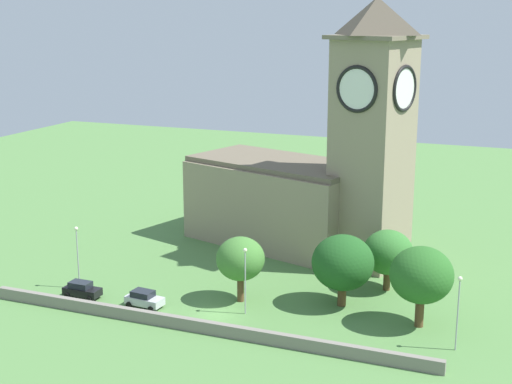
{
  "coord_description": "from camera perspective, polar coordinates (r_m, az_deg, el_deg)",
  "views": [
    {
      "loc": [
        30.69,
        -65.6,
        31.15
      ],
      "look_at": [
        0.69,
        9.87,
        11.26
      ],
      "focal_mm": 51.3,
      "sensor_mm": 36.0,
      "label": 1
    }
  ],
  "objects": [
    {
      "name": "car_silver",
      "position": [
        81.32,
        -8.72,
        -8.23
      ],
      "size": [
        4.3,
        2.48,
        1.82
      ],
      "color": "silver",
      "rests_on": "ground"
    },
    {
      "name": "streetlamp_west_end",
      "position": [
        86.73,
        -13.77,
        -4.24
      ],
      "size": [
        0.44,
        0.44,
        7.46
      ],
      "color": "#9EA0A5",
      "rests_on": "ground"
    },
    {
      "name": "church",
      "position": [
        97.21,
        4.38,
        1.12
      ],
      "size": [
        32.97,
        19.78,
        33.07
      ],
      "color": "gray",
      "rests_on": "ground"
    },
    {
      "name": "tree_by_tower",
      "position": [
        85.2,
        10.25,
        -4.66
      ],
      "size": [
        5.73,
        5.73,
        7.16
      ],
      "color": "brown",
      "rests_on": "ground"
    },
    {
      "name": "tree_riverside_west",
      "position": [
        79.92,
        6.78,
        -5.5
      ],
      "size": [
        6.76,
        6.76,
        7.99
      ],
      "color": "brown",
      "rests_on": "ground"
    },
    {
      "name": "quay_barrier",
      "position": [
        74.85,
        -4.64,
        -10.34
      ],
      "size": [
        48.95,
        0.7,
        1.29
      ],
      "primitive_type": "cube",
      "color": "gray",
      "rests_on": "ground"
    },
    {
      "name": "tree_churchyard",
      "position": [
        80.54,
        -1.22,
        -5.25
      ],
      "size": [
        5.39,
        5.39,
        7.39
      ],
      "color": "brown",
      "rests_on": "ground"
    },
    {
      "name": "tree_riverside_east",
      "position": [
        75.82,
        12.78,
        -6.35
      ],
      "size": [
        6.44,
        6.44,
        8.46
      ],
      "color": "brown",
      "rests_on": "ground"
    },
    {
      "name": "car_black",
      "position": [
        85.13,
        -13.42,
        -7.42
      ],
      "size": [
        4.26,
        2.09,
        1.87
      ],
      "color": "black",
      "rests_on": "ground"
    },
    {
      "name": "streetlamp_west_mid",
      "position": [
        77.18,
        -0.85,
        -6.15
      ],
      "size": [
        0.44,
        0.44,
        7.35
      ],
      "color": "#9EA0A5",
      "rests_on": "ground"
    },
    {
      "name": "streetlamp_central",
      "position": [
        71.66,
        15.51,
        -8.24
      ],
      "size": [
        0.44,
        0.44,
        7.43
      ],
      "color": "#9EA0A5",
      "rests_on": "ground"
    },
    {
      "name": "ground_plane",
      "position": [
        91.69,
        0.79,
        -6.1
      ],
      "size": [
        200.0,
        200.0,
        0.0
      ],
      "primitive_type": "plane",
      "color": "#517F42"
    }
  ]
}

